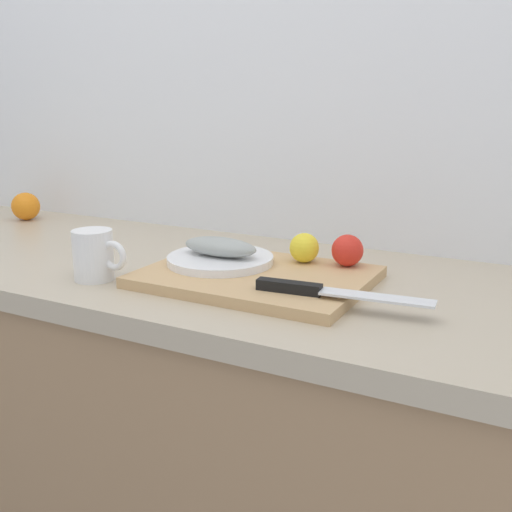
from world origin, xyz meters
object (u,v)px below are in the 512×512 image
object	(u,v)px
fish_fillet	(220,247)
lemon_0	(304,248)
cutting_board	(256,277)
coffee_mug_0	(95,255)
white_plate	(220,260)
chef_knife	(320,291)

from	to	relation	value
fish_fillet	lemon_0	xyz separation A→B (m)	(0.14, 0.08, -0.00)
cutting_board	fish_fillet	world-z (taller)	fish_fillet
fish_fillet	coffee_mug_0	size ratio (longest dim) A/B	1.35
cutting_board	fish_fillet	size ratio (longest dim) A/B	2.63
white_plate	coffee_mug_0	size ratio (longest dim) A/B	1.80
chef_knife	coffee_mug_0	world-z (taller)	coffee_mug_0
cutting_board	fish_fillet	distance (m)	0.10
cutting_board	lemon_0	world-z (taller)	lemon_0
fish_fillet	chef_knife	distance (m)	0.26
cutting_board	coffee_mug_0	bearing A→B (deg)	-155.16
white_plate	lemon_0	bearing A→B (deg)	30.65
chef_knife	white_plate	bearing A→B (deg)	153.13
lemon_0	cutting_board	bearing A→B (deg)	-116.72
lemon_0	coffee_mug_0	distance (m)	0.40
chef_knife	coffee_mug_0	bearing A→B (deg)	-178.97
cutting_board	lemon_0	bearing A→B (deg)	63.28
chef_knife	lemon_0	world-z (taller)	lemon_0
cutting_board	white_plate	xyz separation A→B (m)	(-0.09, 0.02, 0.02)
fish_fillet	white_plate	bearing A→B (deg)	90.00
lemon_0	coffee_mug_0	size ratio (longest dim) A/B	0.50
white_plate	coffee_mug_0	distance (m)	0.24
white_plate	coffee_mug_0	xyz separation A→B (m)	(-0.18, -0.15, 0.02)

